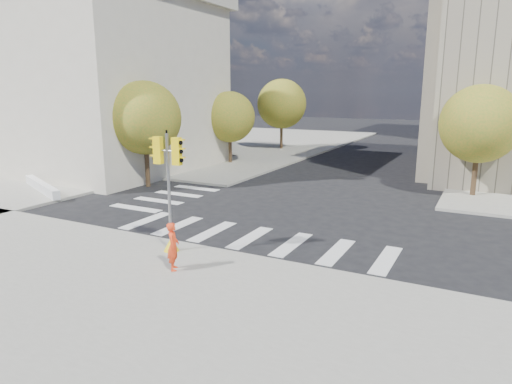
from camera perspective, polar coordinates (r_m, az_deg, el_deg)
ground at (r=20.16m, az=2.24°, el=-4.20°), size 160.00×160.00×0.00m
sidewalk_near at (r=11.91m, az=-22.12°, el=-17.21°), size 30.00×14.00×0.15m
sidewalk_far_left at (r=52.13m, az=-5.52°, el=6.19°), size 28.00×40.00×0.15m
classical_building at (r=38.00m, az=-20.99°, el=12.71°), size 19.00×15.00×12.70m
tree_lw_near at (r=28.52m, az=-13.74°, el=8.98°), size 4.40×4.40×6.41m
tree_lw_mid at (r=36.67m, az=-3.30°, el=9.34°), size 4.00×4.00×5.77m
tree_lw_far at (r=45.51m, az=3.24°, el=10.94°), size 4.80×4.80×6.95m
tree_re_near at (r=27.54m, az=26.19°, el=7.63°), size 4.20×4.20×6.16m
tree_re_mid at (r=39.51m, az=26.78°, el=9.13°), size 4.60×4.60×6.66m
tree_re_far at (r=51.52m, az=27.01°, el=9.05°), size 4.00×4.00×5.88m
lamp_near at (r=31.50m, az=27.43°, el=8.94°), size 0.35×0.18×8.11m
lamp_far at (r=45.50m, az=27.61°, el=9.61°), size 0.35×0.18×8.11m
traffic_signal at (r=16.39m, az=-10.77°, el=-1.17°), size 1.07×0.56×4.34m
photographer at (r=14.93m, az=-10.32°, el=-6.69°), size 0.63×0.69×1.58m
planter_wall at (r=29.07m, az=-25.21°, el=0.63°), size 5.64×2.83×0.50m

